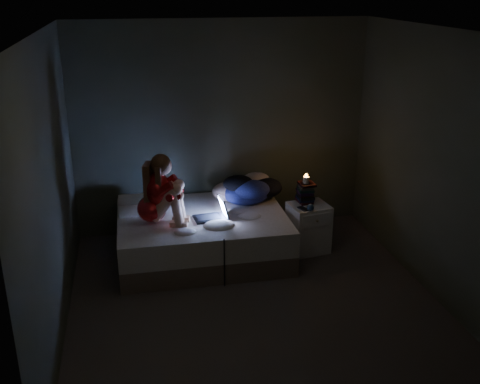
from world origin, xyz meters
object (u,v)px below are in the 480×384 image
object	(u,v)px
candle	(306,179)
phone	(301,208)
bed	(203,236)
laptop	(210,208)
nightstand	(308,228)
woman	(151,189)

from	to	relation	value
candle	phone	bearing A→B (deg)	-119.03
bed	laptop	size ratio (longest dim) A/B	5.18
nightstand	candle	xyz separation A→B (m)	(-0.02, 0.10, 0.58)
woman	nightstand	world-z (taller)	woman
bed	laptop	xyz separation A→B (m)	(0.07, -0.13, 0.39)
laptop	candle	xyz separation A→B (m)	(1.14, 0.14, 0.22)
bed	laptop	world-z (taller)	laptop
bed	woman	size ratio (longest dim) A/B	2.38
phone	candle	bearing A→B (deg)	49.21
bed	phone	size ratio (longest dim) A/B	13.42
laptop	nightstand	bearing A→B (deg)	-3.65
laptop	phone	distance (m)	1.04
bed	nightstand	size ratio (longest dim) A/B	3.27
laptop	nightstand	xyz separation A→B (m)	(1.16, 0.04, -0.36)
woman	candle	xyz separation A→B (m)	(1.77, 0.13, -0.05)
phone	woman	bearing A→B (deg)	166.12
woman	nightstand	bearing A→B (deg)	16.25
laptop	candle	world-z (taller)	candle
laptop	phone	xyz separation A→B (m)	(1.04, -0.05, -0.06)
bed	nightstand	world-z (taller)	nightstand
woman	laptop	size ratio (longest dim) A/B	2.17
woman	phone	xyz separation A→B (m)	(1.67, -0.06, -0.33)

